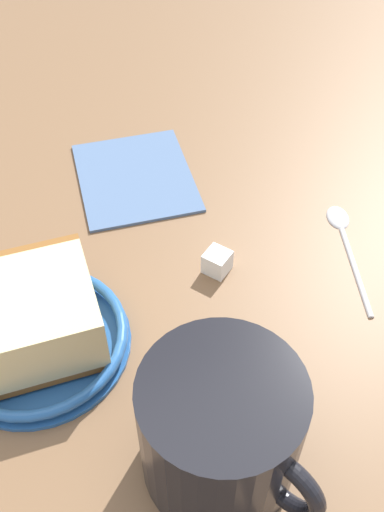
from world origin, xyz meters
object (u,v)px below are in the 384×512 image
object	(u,v)px
tea_mug	(222,429)
folded_napkin	(135,176)
small_plate	(37,340)
cake_slice	(30,316)
sugar_cube	(217,262)
teaspoon	(344,232)

from	to	relation	value
tea_mug	folded_napkin	xyz separation A→B (cm)	(1.69, 29.13, -4.33)
small_plate	cake_slice	bearing A→B (deg)	90.76
small_plate	sugar_cube	distance (cm)	15.47
cake_slice	folded_napkin	bearing A→B (deg)	54.81
teaspoon	sugar_cube	size ratio (longest dim) A/B	6.46
cake_slice	tea_mug	bearing A→B (deg)	-52.40
cake_slice	teaspoon	world-z (taller)	cake_slice
folded_napkin	teaspoon	bearing A→B (deg)	-39.85
teaspoon	sugar_cube	world-z (taller)	sugar_cube
teaspoon	sugar_cube	distance (cm)	12.03
small_plate	cake_slice	xyz separation A→B (cm)	(-0.00, 0.27, 2.60)
cake_slice	teaspoon	bearing A→B (deg)	6.92
tea_mug	teaspoon	distance (cm)	24.02
tea_mug	cake_slice	bearing A→B (deg)	127.60
cake_slice	tea_mug	distance (cm)	16.17
cake_slice	folded_napkin	distance (cm)	20.24
cake_slice	folded_napkin	size ratio (longest dim) A/B	0.75
sugar_cube	folded_napkin	bearing A→B (deg)	105.03
folded_napkin	small_plate	bearing A→B (deg)	-124.74
small_plate	cake_slice	world-z (taller)	cake_slice
small_plate	tea_mug	bearing A→B (deg)	-51.82
tea_mug	folded_napkin	distance (cm)	29.50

